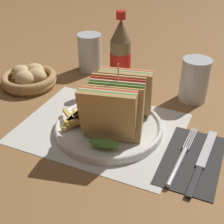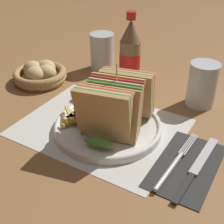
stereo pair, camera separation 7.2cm
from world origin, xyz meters
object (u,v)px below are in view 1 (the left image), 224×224
Objects in this scene: coke_bottle_near at (120,54)px; glass_near at (194,83)px; plate_main at (109,127)px; knife at (202,161)px; fork at (180,160)px; bread_basket at (29,78)px; club_sandwich at (117,105)px; glass_far at (90,55)px.

coke_bottle_near is 0.22m from glass_near.
plate_main is 1.15× the size of knife.
fork is 0.51m from bread_basket.
club_sandwich is 0.99× the size of coke_bottle_near.
plate_main is 0.35m from glass_far.
bread_basket is at bearing 159.31° from plate_main.
knife is at bearing -74.06° from glass_near.
glass_far reaches higher than bread_basket.
club_sandwich is 0.21m from knife.
coke_bottle_near is at bearing 106.38° from plate_main.
glass_near is (-0.07, 0.25, 0.04)m from knife.
coke_bottle_near is 0.27m from bread_basket.
coke_bottle_near is 1.82× the size of glass_far.
coke_bottle_near is (-0.07, 0.24, 0.08)m from plate_main.
plate_main is at bearing -20.69° from bread_basket.
club_sandwich is 0.18m from fork.
plate_main is 0.22m from knife.
glass_far is 0.73× the size of bread_basket.
club_sandwich is at bearing -53.00° from glass_far.
coke_bottle_near reaches higher than club_sandwich.
plate_main is at bearing 176.11° from knife.
knife is 1.89× the size of glass_far.
bread_basket is (-0.11, -0.17, -0.03)m from glass_far.
club_sandwich is 0.95× the size of knife.
plate_main is at bearing -55.91° from glass_far.
fork reaches higher than knife.
glass_far reaches higher than plate_main.
club_sandwich reaches higher than fork.
glass_far is at bearing 57.10° from bread_basket.
glass_far is (-0.37, 0.33, 0.04)m from fork.
club_sandwich is 1.04× the size of fork.
glass_far is at bearing 124.09° from plate_main.
knife is at bearing -42.58° from coke_bottle_near.
glass_far is at bearing 159.19° from coke_bottle_near.
coke_bottle_near is 1.82× the size of glass_near.
coke_bottle_near is 1.33× the size of bread_basket.
glass_near reaches higher than knife.
club_sandwich is 0.26m from glass_near.
coke_bottle_near reaches higher than knife.
coke_bottle_near reaches higher than bread_basket.
glass_near is (0.13, 0.23, -0.03)m from club_sandwich.
plate_main is 1.21× the size of club_sandwich.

